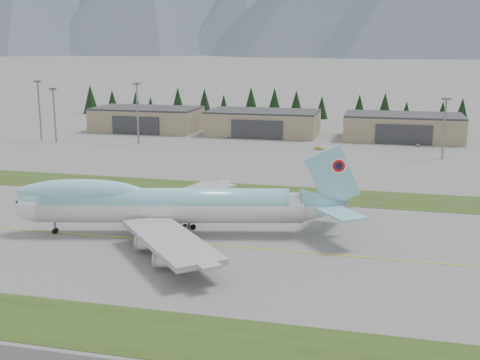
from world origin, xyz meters
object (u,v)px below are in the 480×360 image
(boeing_747_freighter, at_px, (167,205))
(hangar_left, at_px, (147,119))
(service_vehicle_c, at_px, (418,146))
(hangar_center, at_px, (263,123))
(service_vehicle_a, at_px, (227,138))
(service_vehicle_b, at_px, (319,150))
(hangar_right, at_px, (403,127))

(boeing_747_freighter, relative_size, hangar_left, 1.53)
(hangar_left, xyz_separation_m, service_vehicle_c, (120.49, -16.20, -5.39))
(boeing_747_freighter, bearing_deg, hangar_center, 80.70)
(service_vehicle_a, height_order, service_vehicle_b, service_vehicle_b)
(hangar_left, distance_m, service_vehicle_a, 44.53)
(boeing_747_freighter, xyz_separation_m, hangar_center, (-9.61, 144.97, -0.97))
(hangar_center, relative_size, service_vehicle_c, 13.32)
(service_vehicle_a, xyz_separation_m, service_vehicle_c, (78.47, -2.49, 0.00))
(hangar_left, relative_size, hangar_center, 1.00)
(hangar_left, relative_size, service_vehicle_b, 13.58)
(hangar_center, xyz_separation_m, service_vehicle_c, (65.49, -16.20, -5.39))
(boeing_747_freighter, height_order, service_vehicle_a, boeing_747_freighter)
(hangar_left, relative_size, hangar_right, 1.00)
(service_vehicle_c, bearing_deg, hangar_right, 114.00)
(hangar_left, bearing_deg, hangar_right, 0.00)
(boeing_747_freighter, height_order, hangar_right, boeing_747_freighter)
(hangar_right, bearing_deg, service_vehicle_b, -133.38)
(hangar_right, bearing_deg, service_vehicle_a, -169.36)
(hangar_center, bearing_deg, hangar_right, 0.00)
(hangar_center, bearing_deg, service_vehicle_c, -13.89)
(hangar_left, xyz_separation_m, service_vehicle_a, (42.02, -13.71, -5.39))
(service_vehicle_a, bearing_deg, hangar_center, 25.87)
(hangar_left, height_order, service_vehicle_a, hangar_left)
(hangar_center, bearing_deg, service_vehicle_a, -133.42)
(service_vehicle_c, bearing_deg, service_vehicle_b, -150.03)
(service_vehicle_b, relative_size, service_vehicle_c, 0.98)
(service_vehicle_b, xyz_separation_m, service_vehicle_c, (36.80, 16.93, 0.00))
(service_vehicle_b, bearing_deg, service_vehicle_a, 57.26)
(hangar_right, xyz_separation_m, service_vehicle_c, (5.49, -16.20, -5.39))
(hangar_right, distance_m, service_vehicle_b, 45.90)
(hangar_center, height_order, service_vehicle_b, hangar_center)
(hangar_center, relative_size, service_vehicle_b, 13.58)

